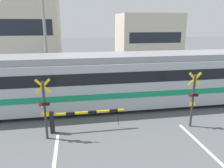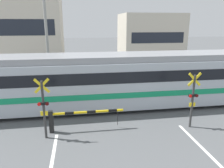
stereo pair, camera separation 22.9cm
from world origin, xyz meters
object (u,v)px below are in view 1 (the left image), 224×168
at_px(crossing_barrier_far, 136,82).
at_px(pedestrian, 97,73).
at_px(crossing_barrier_near, 71,117).
at_px(crossing_signal_left, 45,107).
at_px(crossing_signal_right, 193,97).
at_px(commuter_train, 112,79).

height_order(crossing_barrier_far, pedestrian, pedestrian).
distance_m(crossing_barrier_near, crossing_signal_left, 1.46).
bearing_deg(crossing_barrier_near, crossing_signal_left, -154.85).
bearing_deg(crossing_barrier_near, crossing_barrier_far, 49.12).
bearing_deg(crossing_signal_left, crossing_barrier_far, 45.86).
height_order(crossing_barrier_near, crossing_barrier_far, same).
bearing_deg(crossing_signal_left, crossing_barrier_near, 25.15).
bearing_deg(pedestrian, crossing_signal_left, -110.68).
height_order(crossing_barrier_near, pedestrian, pedestrian).
height_order(crossing_barrier_far, crossing_signal_left, crossing_signal_left).
bearing_deg(crossing_barrier_near, pedestrian, 75.01).
xyz_separation_m(crossing_barrier_near, pedestrian, (2.19, 8.20, 0.28)).
xyz_separation_m(crossing_signal_right, pedestrian, (-3.81, 8.71, -0.54)).
bearing_deg(crossing_signal_right, crossing_barrier_far, 100.02).
xyz_separation_m(crossing_barrier_far, pedestrian, (-2.72, 2.52, 0.28)).
relative_size(crossing_signal_right, pedestrian, 1.61).
bearing_deg(crossing_signal_left, crossing_signal_right, 0.00).
relative_size(commuter_train, crossing_signal_right, 5.98).
relative_size(crossing_barrier_far, crossing_signal_left, 1.27).
bearing_deg(crossing_signal_right, commuter_train, 135.64).
bearing_deg(crossing_signal_left, commuter_train, 43.65).
relative_size(crossing_barrier_near, pedestrian, 2.05).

